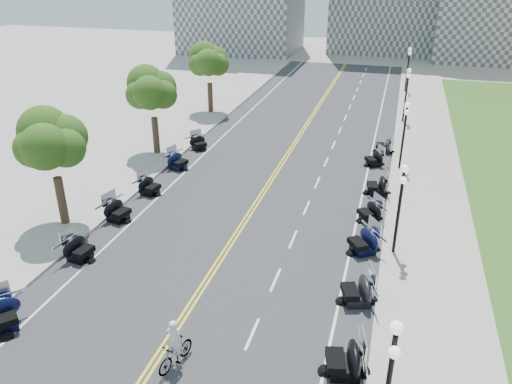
# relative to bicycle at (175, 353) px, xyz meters

# --- Properties ---
(ground) EXTENTS (160.00, 160.00, 0.00)m
(ground) POSITION_rel_bicycle_xyz_m (-0.88, 6.47, -0.58)
(ground) COLOR gray
(road) EXTENTS (16.00, 90.00, 0.01)m
(road) POSITION_rel_bicycle_xyz_m (-0.88, 16.47, -0.57)
(road) COLOR #333335
(road) RESTS_ON ground
(centerline_yellow_a) EXTENTS (0.12, 90.00, 0.00)m
(centerline_yellow_a) POSITION_rel_bicycle_xyz_m (-1.00, 16.47, -0.56)
(centerline_yellow_a) COLOR yellow
(centerline_yellow_a) RESTS_ON road
(centerline_yellow_b) EXTENTS (0.12, 90.00, 0.00)m
(centerline_yellow_b) POSITION_rel_bicycle_xyz_m (-0.76, 16.47, -0.56)
(centerline_yellow_b) COLOR yellow
(centerline_yellow_b) RESTS_ON road
(edge_line_north) EXTENTS (0.12, 90.00, 0.00)m
(edge_line_north) POSITION_rel_bicycle_xyz_m (5.52, 16.47, -0.56)
(edge_line_north) COLOR white
(edge_line_north) RESTS_ON road
(edge_line_south) EXTENTS (0.12, 90.00, 0.00)m
(edge_line_south) POSITION_rel_bicycle_xyz_m (-7.28, 16.47, -0.56)
(edge_line_south) COLOR white
(edge_line_south) RESTS_ON road
(lane_dash_5) EXTENTS (0.12, 2.00, 0.00)m
(lane_dash_5) POSITION_rel_bicycle_xyz_m (2.32, 2.47, -0.56)
(lane_dash_5) COLOR white
(lane_dash_5) RESTS_ON road
(lane_dash_6) EXTENTS (0.12, 2.00, 0.00)m
(lane_dash_6) POSITION_rel_bicycle_xyz_m (2.32, 6.47, -0.56)
(lane_dash_6) COLOR white
(lane_dash_6) RESTS_ON road
(lane_dash_7) EXTENTS (0.12, 2.00, 0.00)m
(lane_dash_7) POSITION_rel_bicycle_xyz_m (2.32, 10.47, -0.56)
(lane_dash_7) COLOR white
(lane_dash_7) RESTS_ON road
(lane_dash_8) EXTENTS (0.12, 2.00, 0.00)m
(lane_dash_8) POSITION_rel_bicycle_xyz_m (2.32, 14.47, -0.56)
(lane_dash_8) COLOR white
(lane_dash_8) RESTS_ON road
(lane_dash_9) EXTENTS (0.12, 2.00, 0.00)m
(lane_dash_9) POSITION_rel_bicycle_xyz_m (2.32, 18.47, -0.56)
(lane_dash_9) COLOR white
(lane_dash_9) RESTS_ON road
(lane_dash_10) EXTENTS (0.12, 2.00, 0.00)m
(lane_dash_10) POSITION_rel_bicycle_xyz_m (2.32, 22.47, -0.56)
(lane_dash_10) COLOR white
(lane_dash_10) RESTS_ON road
(lane_dash_11) EXTENTS (0.12, 2.00, 0.00)m
(lane_dash_11) POSITION_rel_bicycle_xyz_m (2.32, 26.47, -0.56)
(lane_dash_11) COLOR white
(lane_dash_11) RESTS_ON road
(lane_dash_12) EXTENTS (0.12, 2.00, 0.00)m
(lane_dash_12) POSITION_rel_bicycle_xyz_m (2.32, 30.47, -0.56)
(lane_dash_12) COLOR white
(lane_dash_12) RESTS_ON road
(lane_dash_13) EXTENTS (0.12, 2.00, 0.00)m
(lane_dash_13) POSITION_rel_bicycle_xyz_m (2.32, 34.47, -0.56)
(lane_dash_13) COLOR white
(lane_dash_13) RESTS_ON road
(lane_dash_14) EXTENTS (0.12, 2.00, 0.00)m
(lane_dash_14) POSITION_rel_bicycle_xyz_m (2.32, 38.47, -0.56)
(lane_dash_14) COLOR white
(lane_dash_14) RESTS_ON road
(lane_dash_15) EXTENTS (0.12, 2.00, 0.00)m
(lane_dash_15) POSITION_rel_bicycle_xyz_m (2.32, 42.47, -0.56)
(lane_dash_15) COLOR white
(lane_dash_15) RESTS_ON road
(lane_dash_16) EXTENTS (0.12, 2.00, 0.00)m
(lane_dash_16) POSITION_rel_bicycle_xyz_m (2.32, 46.47, -0.56)
(lane_dash_16) COLOR white
(lane_dash_16) RESTS_ON road
(lane_dash_17) EXTENTS (0.12, 2.00, 0.00)m
(lane_dash_17) POSITION_rel_bicycle_xyz_m (2.32, 50.47, -0.56)
(lane_dash_17) COLOR white
(lane_dash_17) RESTS_ON road
(lane_dash_18) EXTENTS (0.12, 2.00, 0.00)m
(lane_dash_18) POSITION_rel_bicycle_xyz_m (2.32, 54.47, -0.56)
(lane_dash_18) COLOR white
(lane_dash_18) RESTS_ON road
(lane_dash_19) EXTENTS (0.12, 2.00, 0.00)m
(lane_dash_19) POSITION_rel_bicycle_xyz_m (2.32, 58.47, -0.56)
(lane_dash_19) COLOR white
(lane_dash_19) RESTS_ON road
(sidewalk_north) EXTENTS (5.00, 90.00, 0.15)m
(sidewalk_north) POSITION_rel_bicycle_xyz_m (9.62, 16.47, -0.50)
(sidewalk_north) COLOR #9E9991
(sidewalk_north) RESTS_ON ground
(sidewalk_south) EXTENTS (5.00, 90.00, 0.15)m
(sidewalk_south) POSITION_rel_bicycle_xyz_m (-11.38, 16.47, -0.50)
(sidewalk_south) COLOR #9E9991
(sidewalk_south) RESTS_ON ground
(street_lamp_2) EXTENTS (0.50, 1.20, 4.90)m
(street_lamp_2) POSITION_rel_bicycle_xyz_m (7.72, 10.47, 2.02)
(street_lamp_2) COLOR black
(street_lamp_2) RESTS_ON sidewalk_north
(street_lamp_3) EXTENTS (0.50, 1.20, 4.90)m
(street_lamp_3) POSITION_rel_bicycle_xyz_m (7.72, 22.47, 2.02)
(street_lamp_3) COLOR black
(street_lamp_3) RESTS_ON sidewalk_north
(street_lamp_4) EXTENTS (0.50, 1.20, 4.90)m
(street_lamp_4) POSITION_rel_bicycle_xyz_m (7.72, 34.47, 2.02)
(street_lamp_4) COLOR black
(street_lamp_4) RESTS_ON sidewalk_north
(street_lamp_5) EXTENTS (0.50, 1.20, 4.90)m
(street_lamp_5) POSITION_rel_bicycle_xyz_m (7.72, 46.47, 2.02)
(street_lamp_5) COLOR black
(street_lamp_5) RESTS_ON sidewalk_north
(tree_2) EXTENTS (4.80, 4.80, 9.20)m
(tree_2) POSITION_rel_bicycle_xyz_m (-10.88, 8.47, 4.17)
(tree_2) COLOR #235619
(tree_2) RESTS_ON sidewalk_south
(tree_3) EXTENTS (4.80, 4.80, 9.20)m
(tree_3) POSITION_rel_bicycle_xyz_m (-10.88, 20.47, 4.17)
(tree_3) COLOR #235619
(tree_3) RESTS_ON sidewalk_south
(tree_4) EXTENTS (4.80, 4.80, 9.20)m
(tree_4) POSITION_rel_bicycle_xyz_m (-10.88, 32.47, 4.17)
(tree_4) COLOR #235619
(tree_4) RESTS_ON sidewalk_south
(motorcycle_n_4) EXTENTS (2.59, 2.59, 1.51)m
(motorcycle_n_4) POSITION_rel_bicycle_xyz_m (6.25, 1.36, 0.18)
(motorcycle_n_4) COLOR black
(motorcycle_n_4) RESTS_ON road
(motorcycle_n_5) EXTENTS (2.66, 2.66, 1.48)m
(motorcycle_n_5) POSITION_rel_bicycle_xyz_m (6.28, 5.81, 0.16)
(motorcycle_n_5) COLOR black
(motorcycle_n_5) RESTS_ON road
(motorcycle_n_6) EXTENTS (2.94, 2.94, 1.48)m
(motorcycle_n_6) POSITION_rel_bicycle_xyz_m (6.16, 10.21, 0.16)
(motorcycle_n_6) COLOR black
(motorcycle_n_6) RESTS_ON road
(motorcycle_n_7) EXTENTS (2.58, 2.58, 1.30)m
(motorcycle_n_7) POSITION_rel_bicycle_xyz_m (6.20, 13.89, 0.07)
(motorcycle_n_7) COLOR black
(motorcycle_n_7) RESTS_ON road
(motorcycle_n_8) EXTENTS (2.34, 2.34, 1.43)m
(motorcycle_n_8) POSITION_rel_bicycle_xyz_m (6.41, 17.70, 0.14)
(motorcycle_n_8) COLOR black
(motorcycle_n_8) RESTS_ON road
(motorcycle_n_9) EXTENTS (2.49, 2.49, 1.26)m
(motorcycle_n_9) POSITION_rel_bicycle_xyz_m (5.86, 22.74, 0.05)
(motorcycle_n_9) COLOR black
(motorcycle_n_9) RESTS_ON road
(motorcycle_n_10) EXTENTS (1.96, 1.96, 1.35)m
(motorcycle_n_10) POSITION_rel_bicycle_xyz_m (6.41, 25.80, 0.10)
(motorcycle_n_10) COLOR black
(motorcycle_n_10) RESTS_ON road
(motorcycle_s_4) EXTENTS (3.04, 3.04, 1.51)m
(motorcycle_s_4) POSITION_rel_bicycle_xyz_m (-7.89, -0.10, 0.18)
(motorcycle_s_4) COLOR black
(motorcycle_s_4) RESTS_ON road
(motorcycle_s_5) EXTENTS (2.25, 2.25, 1.38)m
(motorcycle_s_5) POSITION_rel_bicycle_xyz_m (-7.88, 5.46, 0.11)
(motorcycle_s_5) COLOR black
(motorcycle_s_5) RESTS_ON road
(motorcycle_s_6) EXTENTS (2.38, 2.38, 1.40)m
(motorcycle_s_6) POSITION_rel_bicycle_xyz_m (-8.17, 9.79, 0.12)
(motorcycle_s_6) COLOR black
(motorcycle_s_6) RESTS_ON road
(motorcycle_s_7) EXTENTS (2.22, 2.22, 1.30)m
(motorcycle_s_7) POSITION_rel_bicycle_xyz_m (-8.03, 13.59, 0.07)
(motorcycle_s_7) COLOR black
(motorcycle_s_7) RESTS_ON road
(motorcycle_s_8) EXTENTS (2.43, 2.43, 1.36)m
(motorcycle_s_8) POSITION_rel_bicycle_xyz_m (-8.03, 18.11, 0.10)
(motorcycle_s_8) COLOR black
(motorcycle_s_8) RESTS_ON road
(motorcycle_s_9) EXTENTS (2.49, 2.49, 1.24)m
(motorcycle_s_9) POSITION_rel_bicycle_xyz_m (-8.08, 22.37, 0.04)
(motorcycle_s_9) COLOR black
(motorcycle_s_9) RESTS_ON road
(bicycle) EXTENTS (1.06, 1.99, 1.15)m
(bicycle) POSITION_rel_bicycle_xyz_m (0.00, 0.00, 0.00)
(bicycle) COLOR #A51414
(bicycle) RESTS_ON road
(cyclist_rider) EXTENTS (0.65, 0.43, 1.79)m
(cyclist_rider) POSITION_rel_bicycle_xyz_m (0.00, 0.00, 1.47)
(cyclist_rider) COLOR silver
(cyclist_rider) RESTS_ON bicycle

